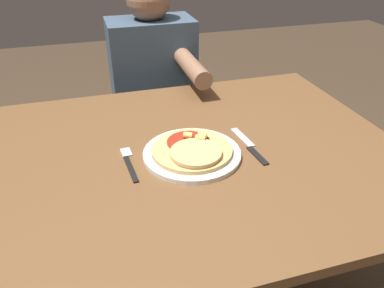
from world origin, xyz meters
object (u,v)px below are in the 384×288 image
pizza (193,150)px  fork (129,162)px  dining_table (198,178)px  person_diner (154,87)px  knife (250,146)px  plate (192,154)px

pizza → fork: bearing=173.1°
dining_table → pizza: pizza is taller
pizza → person_diner: bearing=87.3°
fork → knife: size_ratio=0.80×
plate → fork: size_ratio=1.60×
dining_table → person_diner: bearing=89.3°
dining_table → fork: (-0.21, -0.01, 0.10)m
plate → knife: bearing=-0.3°
knife → person_diner: bearing=101.0°
pizza → person_diner: (0.04, 0.74, -0.11)m
dining_table → pizza: bearing=-130.4°
pizza → knife: pizza is taller
fork → person_diner: size_ratio=0.15×
dining_table → plate: 0.11m
plate → fork: plate is taller
dining_table → knife: knife is taller
fork → person_diner: bearing=73.3°
pizza → knife: (0.18, 0.00, -0.02)m
dining_table → knife: (0.15, -0.03, 0.10)m
plate → knife: 0.18m
plate → pizza: (0.00, -0.01, 0.02)m
plate → fork: 0.18m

